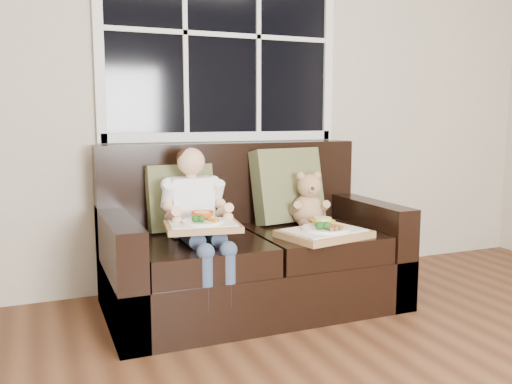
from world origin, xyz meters
name	(u,v)px	position (x,y,z in m)	size (l,w,h in m)	color
window_back	(222,35)	(-0.29, 2.48, 1.65)	(1.62, 0.04, 1.37)	black
loveseat	(249,253)	(-0.29, 2.02, 0.31)	(1.70, 0.92, 0.96)	black
pillow_left	(181,198)	(-0.66, 2.17, 0.65)	(0.39, 0.18, 0.40)	#60663F
pillow_right	(288,186)	(0.04, 2.17, 0.69)	(0.50, 0.29, 0.48)	#60663F
child	(196,208)	(-0.64, 1.90, 0.62)	(0.34, 0.58, 0.78)	white
teddy_bear	(309,203)	(0.11, 2.01, 0.59)	(0.23, 0.28, 0.35)	tan
tray_left	(202,224)	(-0.66, 1.72, 0.57)	(0.42, 0.34, 0.09)	#9E7647
tray_right	(324,232)	(0.04, 1.68, 0.48)	(0.53, 0.44, 0.11)	#9E7647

